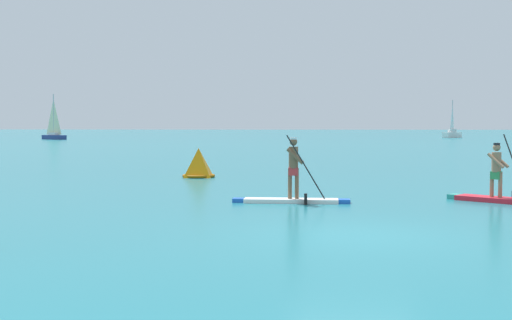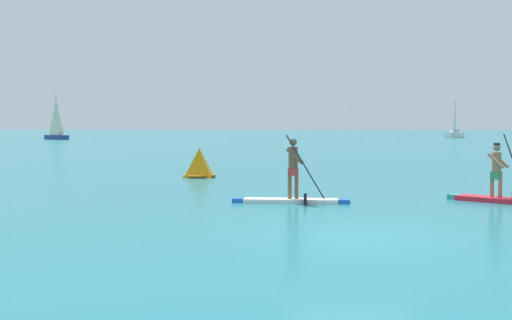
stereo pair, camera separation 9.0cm
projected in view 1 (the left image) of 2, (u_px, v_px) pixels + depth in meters
ground at (353, 235)px, 13.77m from camera, size 440.00×440.00×0.00m
paddleboarder_mid_center at (293, 188)px, 19.40m from camera, size 3.26×0.82×1.91m
paddleboarder_far_right at (500, 191)px, 19.52m from camera, size 2.63×2.27×1.91m
race_marker_buoy at (199, 164)px, 28.49m from camera, size 1.56×1.56×1.19m
sailboat_left_horizon at (54, 132)px, 94.25m from camera, size 4.08×3.38×6.09m
sailboat_right_horizon at (452, 132)px, 104.59m from camera, size 3.49×3.86×5.64m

